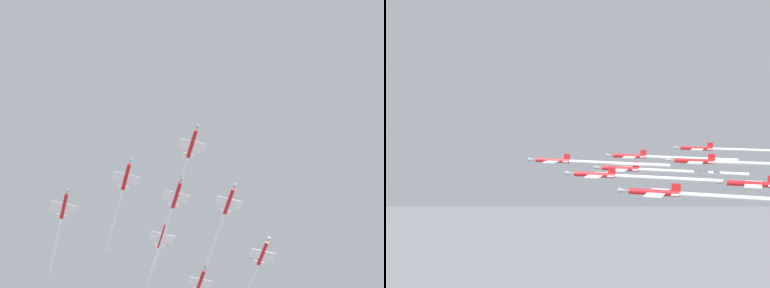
# 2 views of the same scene
# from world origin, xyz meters

# --- Properties ---
(jet_lead) EXTENTS (31.78, 23.30, 2.50)m
(jet_lead) POSITION_xyz_m (-10.59, 9.35, 192.23)
(jet_lead) COLOR red
(jet_port_inner) EXTENTS (29.23, 21.46, 2.50)m
(jet_port_inner) POSITION_xyz_m (12.16, 4.80, 191.68)
(jet_port_inner) COLOR red
(jet_starboard_inner) EXTENTS (30.58, 22.43, 2.50)m
(jet_starboard_inner) POSITION_xyz_m (-7.21, 32.74, 192.19)
(jet_starboard_inner) COLOR red
(jet_port_outer) EXTENTS (31.80, 23.31, 2.50)m
(jet_port_outer) POSITION_xyz_m (4.59, 20.29, 190.89)
(jet_port_outer) COLOR red
(jet_starboard_outer) EXTENTS (31.34, 22.98, 2.50)m
(jet_starboard_outer) POSITION_xyz_m (36.70, 1.54, 191.60)
(jet_starboard_outer) COLOR red
(jet_center_rear) EXTENTS (29.76, 21.84, 2.50)m
(jet_center_rear) POSITION_xyz_m (-3.68, 56.24, 193.31)
(jet_center_rear) COLOR red
(jet_port_trail) EXTENTS (29.35, 21.54, 2.50)m
(jet_port_trail) POSITION_xyz_m (18.81, 30.55, 193.60)
(jet_port_trail) COLOR red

